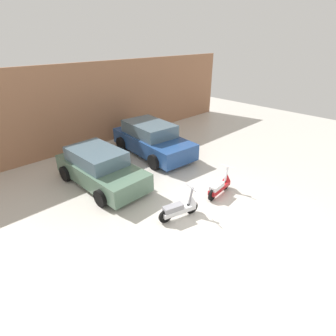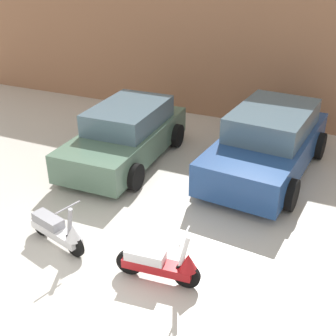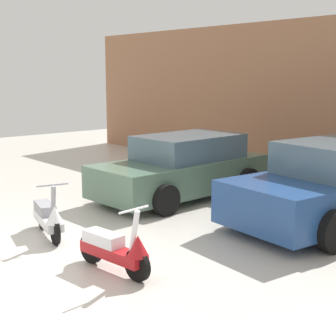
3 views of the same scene
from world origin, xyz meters
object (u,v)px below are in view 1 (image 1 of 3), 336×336
scooter_front_right (221,185)px  car_rear_center (152,139)px  scooter_front_left (181,208)px  car_rear_left (100,168)px

scooter_front_right → car_rear_center: bearing=75.9°
scooter_front_left → car_rear_center: car_rear_center is taller
car_rear_left → scooter_front_left: bearing=8.3°
scooter_front_left → car_rear_left: car_rear_left is taller
scooter_front_right → scooter_front_left: bearing=172.5°
scooter_front_left → car_rear_center: size_ratio=0.30×
scooter_front_left → scooter_front_right: size_ratio=0.98×
car_rear_center → scooter_front_right: bearing=-3.2°
scooter_front_left → scooter_front_right: scooter_front_right is taller
car_rear_center → scooter_front_left: bearing=-26.1°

